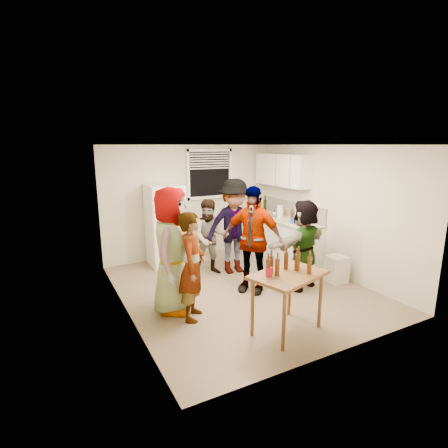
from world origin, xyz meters
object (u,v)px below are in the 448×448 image
blue_cup (292,224)px  guest_stripe (193,317)px  guest_grey (174,310)px  red_cup (269,276)px  guest_back_left (211,273)px  guest_back_right (234,272)px  beer_bottle_counter (292,223)px  serving_table (286,331)px  guest_orange (301,287)px  refrigerator (165,225)px  guest_black (251,290)px  trash_bin (337,269)px  kettle (274,217)px  wine_bottle (265,213)px  beer_bottle_table (286,269)px

blue_cup → guest_stripe: size_ratio=0.07×
blue_cup → guest_grey: (-2.92, -0.82, -0.90)m
red_cup → guest_back_left: (0.33, 2.43, -0.84)m
guest_back_right → blue_cup: bearing=-3.0°
beer_bottle_counter → red_cup: (-2.09, -2.16, -0.06)m
blue_cup → serving_table: size_ratio=0.12×
guest_orange → red_cup: bearing=19.6°
refrigerator → guest_black: 2.36m
blue_cup → guest_stripe: blue_cup is taller
trash_bin → guest_black: size_ratio=0.27×
kettle → serving_table: (-1.85, -2.88, -0.90)m
red_cup → guest_stripe: 1.42m
wine_bottle → beer_bottle_counter: size_ratio=1.33×
guest_black → red_cup: bearing=-61.9°
red_cup → kettle: bearing=53.0°
blue_cup → red_cup: (-2.06, -2.11, -0.06)m
guest_grey → guest_orange: (2.32, -0.25, 0.00)m
wine_bottle → guest_back_left: wine_bottle is taller
kettle → blue_cup: bearing=-102.7°
kettle → guest_back_right: kettle is taller
beer_bottle_table → guest_back_right: 2.38m
guest_back_left → red_cup: bearing=-77.2°
refrigerator → guest_orange: 3.03m
wine_bottle → red_cup: size_ratio=2.52×
blue_cup → guest_grey: 3.16m
blue_cup → trash_bin: (0.16, -1.15, -0.65)m
refrigerator → serving_table: bearing=-80.9°
refrigerator → beer_bottle_table: 3.34m
wine_bottle → guest_orange: wine_bottle is taller
kettle → blue_cup: size_ratio=1.88×
wine_bottle → guest_grey: 3.84m
guest_back_left → guest_black: (0.28, -1.07, 0.00)m
serving_table → guest_grey: 1.76m
guest_grey → refrigerator: bearing=19.8°
guest_orange → wine_bottle: bearing=-124.3°
beer_bottle_counter → trash_bin: bearing=-84.0°
guest_back_right → guest_orange: (0.68, -1.26, 0.00)m
kettle → wine_bottle: wine_bottle is taller
beer_bottle_counter → guest_stripe: 3.17m
refrigerator → red_cup: bearing=-85.6°
beer_bottle_counter → beer_bottle_table: 2.68m
beer_bottle_counter → guest_black: bearing=-151.8°
beer_bottle_counter → guest_orange: 1.56m
refrigerator → guest_black: size_ratio=0.92×
guest_black → guest_orange: size_ratio=1.16×
guest_black → refrigerator: bearing=165.3°
trash_bin → beer_bottle_counter: bearing=96.0°
kettle → guest_back_right: size_ratio=0.12×
red_cup → guest_black: size_ratio=0.07×
kettle → serving_table: bearing=-129.1°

